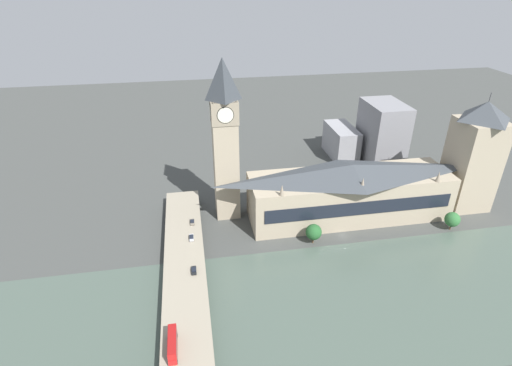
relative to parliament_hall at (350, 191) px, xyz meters
name	(u,v)px	position (x,y,z in m)	size (l,w,h in m)	color
ground_plane	(343,236)	(-15.84, 8.00, -13.54)	(600.00, 600.00, 0.00)	#424442
river_water	(382,298)	(-54.82, 8.00, -13.39)	(65.94, 360.00, 0.30)	#47564C
parliament_hall	(350,191)	(0.00, 0.00, 0.00)	(26.15, 94.31, 27.25)	tan
clock_tower	(225,138)	(11.86, 56.67, 26.10)	(12.23, 12.23, 74.49)	tan
victoria_tower	(473,156)	(0.06, -60.89, 13.23)	(19.46, 19.46, 57.54)	tan
road_bridge	(186,314)	(-54.82, 78.07, -8.90)	(163.89, 15.77, 5.66)	gray
double_decker_bus_lead	(172,344)	(-69.14, 81.99, -5.17)	(11.52, 2.59, 4.92)	red
car_northbound_lead	(192,237)	(-14.11, 74.77, -7.15)	(4.63, 1.82, 1.47)	silver
car_northbound_tail	(192,222)	(-2.18, 74.03, -7.24)	(4.72, 1.81, 1.25)	slate
car_southbound_mid	(194,270)	(-35.11, 74.59, -7.18)	(4.55, 1.86, 1.39)	black
city_block_west	(341,141)	(67.87, -21.63, -3.89)	(30.22, 14.30, 19.30)	#939399
city_block_center	(382,133)	(55.61, -42.05, 4.96)	(30.75, 20.67, 37.01)	gray
tree_embankment_near	(452,219)	(-19.53, -42.28, -8.07)	(6.80, 6.80, 8.89)	brown
tree_embankment_mid	(314,232)	(-18.40, 22.80, -7.80)	(6.98, 6.98, 9.25)	brown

